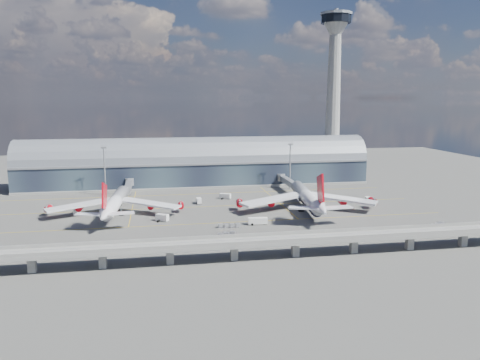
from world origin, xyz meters
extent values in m
plane|color=#474744|center=(0.00, 0.00, 0.00)|extent=(500.00, 500.00, 0.00)
cube|color=gold|center=(0.00, -10.00, 0.01)|extent=(200.00, 0.25, 0.01)
cube|color=gold|center=(0.00, 20.00, 0.01)|extent=(200.00, 0.25, 0.01)
cube|color=gold|center=(0.00, 50.00, 0.01)|extent=(200.00, 0.25, 0.01)
cube|color=gold|center=(-35.00, 30.00, 0.01)|extent=(0.25, 80.00, 0.01)
cube|color=gold|center=(35.00, 30.00, 0.01)|extent=(0.25, 80.00, 0.01)
cube|color=#202736|center=(0.00, 78.00, 7.00)|extent=(200.00, 28.00, 14.00)
cylinder|color=slate|center=(0.00, 78.00, 14.00)|extent=(200.00, 28.00, 28.00)
cube|color=gray|center=(0.00, 64.00, 14.00)|extent=(200.00, 1.00, 1.20)
cube|color=gray|center=(0.00, 78.00, 0.60)|extent=(200.00, 30.00, 1.20)
cube|color=gray|center=(85.00, 83.00, 4.00)|extent=(18.00, 18.00, 8.00)
cone|color=gray|center=(85.00, 83.00, 45.00)|extent=(10.00, 10.00, 90.00)
cone|color=gray|center=(85.00, 83.00, 92.00)|extent=(16.00, 16.00, 8.00)
cylinder|color=black|center=(85.00, 83.00, 97.00)|extent=(18.00, 18.00, 5.00)
cylinder|color=slate|center=(85.00, 83.00, 100.00)|extent=(19.00, 19.00, 1.50)
cylinder|color=gray|center=(85.00, 83.00, 101.50)|extent=(2.40, 2.40, 3.00)
cube|color=gray|center=(0.00, -55.00, 5.50)|extent=(220.00, 8.50, 1.20)
cube|color=gray|center=(0.00, -59.00, 6.60)|extent=(220.00, 0.40, 1.20)
cube|color=gray|center=(0.00, -51.00, 6.60)|extent=(220.00, 0.40, 1.20)
cube|color=gray|center=(0.00, -56.50, 6.15)|extent=(220.00, 0.12, 0.12)
cube|color=gray|center=(0.00, -53.50, 6.15)|extent=(220.00, 0.12, 0.12)
cube|color=gray|center=(-60.00, -55.00, 2.50)|extent=(2.20, 2.20, 5.00)
cube|color=gray|center=(-40.00, -55.00, 2.50)|extent=(2.20, 2.20, 5.00)
cube|color=gray|center=(-20.00, -55.00, 2.50)|extent=(2.20, 2.20, 5.00)
cube|color=gray|center=(0.00, -55.00, 2.50)|extent=(2.20, 2.20, 5.00)
cube|color=gray|center=(20.00, -55.00, 2.50)|extent=(2.20, 2.20, 5.00)
cube|color=gray|center=(40.00, -55.00, 2.50)|extent=(2.20, 2.20, 5.00)
cube|color=gray|center=(60.00, -55.00, 2.50)|extent=(2.20, 2.20, 5.00)
cube|color=gray|center=(80.00, -55.00, 2.50)|extent=(2.20, 2.20, 5.00)
cylinder|color=gray|center=(-50.00, 55.00, 12.50)|extent=(0.70, 0.70, 25.00)
cube|color=gray|center=(-50.00, 55.00, 25.20)|extent=(3.00, 0.40, 1.00)
cylinder|color=gray|center=(50.00, 55.00, 12.50)|extent=(0.70, 0.70, 25.00)
cube|color=gray|center=(50.00, 55.00, 25.20)|extent=(3.00, 0.40, 1.00)
cylinder|color=white|center=(-41.63, 13.07, 5.49)|extent=(8.85, 47.22, 5.66)
cone|color=white|center=(-39.85, 39.14, 5.49)|extent=(6.13, 7.45, 5.66)
cone|color=white|center=(-43.53, -14.77, 6.20)|extent=(6.37, 10.98, 5.66)
cube|color=#B90713|center=(-43.35, -12.12, 13.19)|extent=(1.34, 10.60, 11.72)
cube|color=white|center=(-56.53, 12.31, 4.78)|extent=(28.94, 18.12, 2.29)
cube|color=white|center=(-26.97, 10.30, 4.78)|extent=(27.97, 21.09, 2.29)
cylinder|color=#B90713|center=(-56.96, 14.11, 3.19)|extent=(3.13, 4.61, 2.83)
cylinder|color=#B90713|center=(-70.10, 15.01, 3.19)|extent=(3.13, 4.61, 2.83)
cylinder|color=#B90713|center=(-26.30, 12.02, 3.19)|extent=(3.13, 4.61, 2.83)
cylinder|color=#B90713|center=(-13.16, 11.13, 3.19)|extent=(3.13, 4.61, 2.83)
cylinder|color=gray|center=(-40.50, 29.58, 1.33)|extent=(0.44, 0.44, 2.66)
cylinder|color=gray|center=(-44.70, 9.73, 1.33)|extent=(0.53, 0.53, 2.66)
cylinder|color=gray|center=(-39.04, 9.34, 1.33)|extent=(0.53, 0.53, 2.66)
cylinder|color=black|center=(-44.70, 9.73, 0.49)|extent=(2.03, 1.46, 1.33)
cylinder|color=black|center=(-39.04, 9.34, 0.49)|extent=(2.03, 1.46, 1.33)
cylinder|color=white|center=(44.00, 6.71, 6.02)|extent=(11.74, 49.72, 5.92)
cone|color=white|center=(47.29, 34.27, 6.02)|extent=(6.85, 8.81, 5.92)
cone|color=white|center=(40.46, -22.86, 6.84)|extent=(7.33, 12.87, 5.92)
cube|color=#B90713|center=(40.82, -19.82, 14.60)|extent=(2.16, 12.21, 13.52)
cube|color=white|center=(27.88, 6.59, 5.21)|extent=(31.67, 18.74, 2.53)
cube|color=white|center=(59.63, 2.79, 5.21)|extent=(29.95, 24.29, 2.53)
cylinder|color=black|center=(44.00, 6.71, 4.39)|extent=(10.26, 44.59, 5.03)
cylinder|color=#B90713|center=(27.54, 8.68, 3.37)|extent=(3.85, 5.46, 3.27)
cylinder|color=#B90713|center=(13.43, 10.37, 3.37)|extent=(3.85, 5.46, 3.27)
cylinder|color=#B90713|center=(60.46, 4.75, 3.37)|extent=(3.85, 5.46, 3.27)
cylinder|color=#B90713|center=(74.57, 3.06, 3.37)|extent=(3.85, 5.46, 3.27)
cylinder|color=gray|center=(46.06, 24.00, 1.53)|extent=(0.51, 0.51, 3.06)
cylinder|color=gray|center=(40.27, 3.05, 1.53)|extent=(0.61, 0.61, 3.06)
cylinder|color=gray|center=(46.76, 2.27, 1.53)|extent=(0.61, 0.61, 3.06)
cylinder|color=black|center=(40.27, 3.05, 0.56)|extent=(2.41, 1.79, 1.53)
cylinder|color=black|center=(46.76, 2.27, 0.56)|extent=(2.41, 1.79, 1.53)
cube|color=gray|center=(-38.13, 52.00, 5.20)|extent=(3.00, 24.00, 3.00)
cube|color=gray|center=(-38.13, 40.00, 5.20)|extent=(3.60, 3.60, 3.40)
cylinder|color=gray|center=(-38.13, 64.00, 5.20)|extent=(4.40, 4.40, 4.00)
cylinder|color=gray|center=(-38.13, 40.00, 1.70)|extent=(0.50, 0.50, 3.40)
cylinder|color=black|center=(-38.13, 40.00, 0.35)|extent=(1.40, 0.80, 0.80)
cube|color=gray|center=(47.50, 50.00, 5.20)|extent=(3.00, 28.00, 3.00)
cube|color=gray|center=(47.50, 36.00, 5.20)|extent=(3.60, 3.60, 3.40)
cylinder|color=gray|center=(47.50, 64.00, 5.20)|extent=(4.40, 4.40, 4.00)
cylinder|color=gray|center=(47.50, 36.00, 1.70)|extent=(0.50, 0.50, 3.40)
cylinder|color=black|center=(47.50, 36.00, 0.35)|extent=(1.40, 0.80, 0.80)
cube|color=silver|center=(-58.25, 15.49, 1.48)|extent=(2.29, 6.54, 2.41)
cylinder|color=black|center=(-58.30, 17.57, 0.42)|extent=(2.34, 0.89, 0.83)
cylinder|color=black|center=(-58.19, 13.42, 0.42)|extent=(2.34, 0.89, 0.83)
cube|color=silver|center=(-21.60, -3.22, 1.64)|extent=(5.61, 4.64, 2.67)
cylinder|color=black|center=(-20.19, -2.39, 0.46)|extent=(2.10, 2.68, 0.92)
cylinder|color=black|center=(-23.01, -4.06, 0.46)|extent=(2.10, 2.68, 0.92)
cube|color=silver|center=(16.37, -15.22, 1.55)|extent=(7.95, 2.96, 2.52)
cylinder|color=black|center=(18.84, -14.98, 0.44)|extent=(1.10, 2.50, 0.87)
cylinder|color=black|center=(13.89, -15.45, 0.44)|extent=(1.10, 2.50, 0.87)
cube|color=silver|center=(77.64, 13.54, 1.58)|extent=(3.58, 6.28, 2.56)
cylinder|color=black|center=(77.20, 15.38, 0.44)|extent=(2.60, 1.43, 0.89)
cylinder|color=black|center=(78.08, 11.70, 0.44)|extent=(2.60, 1.43, 0.89)
cube|color=silver|center=(-3.61, 27.00, 1.48)|extent=(2.30, 4.71, 2.41)
cylinder|color=black|center=(-3.55, 28.48, 0.42)|extent=(2.35, 0.92, 0.83)
cylinder|color=black|center=(-3.66, 25.51, 0.42)|extent=(2.35, 0.92, 0.83)
cube|color=silver|center=(10.57, 35.54, 1.48)|extent=(5.90, 4.57, 2.41)
cylinder|color=black|center=(12.12, 36.41, 0.42)|extent=(1.86, 2.43, 0.83)
cylinder|color=black|center=(9.01, 34.68, 0.42)|extent=(1.86, 2.43, 0.83)
cube|color=gray|center=(0.85, -17.20, 0.22)|extent=(2.28, 1.68, 0.26)
cube|color=#B0B0B5|center=(0.85, -17.20, 0.92)|extent=(1.92, 1.55, 1.32)
cube|color=gray|center=(3.11, -17.51, 0.22)|extent=(2.28, 1.68, 0.26)
cube|color=#B0B0B5|center=(3.11, -17.51, 0.92)|extent=(1.92, 1.55, 1.32)
cube|color=gray|center=(5.38, -17.82, 0.22)|extent=(2.28, 1.68, 0.26)
cube|color=#B0B0B5|center=(5.38, -17.82, 0.92)|extent=(1.92, 1.55, 1.32)
cube|color=gray|center=(7.64, -18.13, 0.22)|extent=(2.28, 1.68, 0.26)
cube|color=#B0B0B5|center=(7.64, -18.13, 0.92)|extent=(1.92, 1.55, 1.32)
cube|color=gray|center=(-1.12, -31.06, 0.25)|extent=(2.82, 2.38, 0.30)
cube|color=#B0B0B5|center=(-1.12, -31.06, 1.05)|extent=(2.41, 2.14, 1.49)
cube|color=gray|center=(1.28, -30.08, 0.25)|extent=(2.82, 2.38, 0.30)
cube|color=#B0B0B5|center=(1.28, -30.08, 1.05)|extent=(2.41, 2.14, 1.49)
cube|color=gray|center=(3.68, -29.11, 0.25)|extent=(2.82, 2.38, 0.30)
cube|color=#B0B0B5|center=(3.68, -29.11, 1.05)|extent=(2.41, 2.14, 1.49)
cube|color=gray|center=(80.81, -34.19, 0.25)|extent=(2.81, 2.44, 0.30)
cube|color=#B0B0B5|center=(80.81, -34.19, 1.03)|extent=(2.41, 2.18, 1.48)
cube|color=gray|center=(83.12, -33.09, 0.25)|extent=(2.81, 2.44, 0.30)
cube|color=#B0B0B5|center=(83.12, -33.09, 1.03)|extent=(2.41, 2.18, 1.48)
cube|color=gray|center=(85.44, -31.99, 0.25)|extent=(2.81, 2.44, 0.30)
cube|color=#B0B0B5|center=(85.44, -31.99, 1.03)|extent=(2.41, 2.18, 1.48)
cube|color=gray|center=(87.75, -30.89, 0.25)|extent=(2.81, 2.44, 0.30)
cube|color=#B0B0B5|center=(87.75, -30.89, 1.03)|extent=(2.41, 2.18, 1.48)
camera|label=1|loc=(-23.05, -194.02, 50.39)|focal=35.00mm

